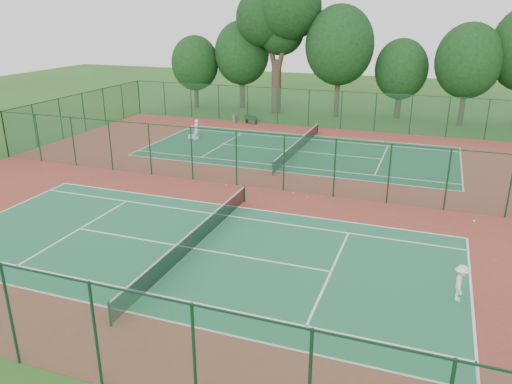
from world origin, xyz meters
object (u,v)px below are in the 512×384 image
bench (251,119)px  player_near (461,283)px  trash_bin (234,119)px  player_far (196,130)px  kit_bag (194,137)px  big_tree (279,17)px

bench → player_near: bearing=-43.3°
trash_bin → bench: size_ratio=0.57×
player_far → kit_bag: size_ratio=1.99×
player_near → big_tree: 38.67m
player_near → bench: (-18.45, 26.73, -0.31)m
player_far → trash_bin: 7.55m
player_near → trash_bin: (-20.18, 26.68, -0.34)m
player_far → bench: size_ratio=1.23×
bench → player_far: bearing=-93.3°
player_far → trash_bin: bearing=-178.0°
player_near → kit_bag: 28.67m
bench → big_tree: (0.66, 6.40, 9.32)m
trash_bin → big_tree: (2.39, 6.45, 9.35)m
player_near → big_tree: bearing=30.4°
trash_bin → bench: bearing=1.6°
big_tree → kit_bag: bearing=-103.3°
player_far → bench: (2.09, 7.57, -0.44)m
player_far → big_tree: bearing=173.6°
bench → trash_bin: bearing=-166.4°
player_far → big_tree: size_ratio=0.13×
trash_bin → big_tree: 11.61m
trash_bin → bench: bench is taller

